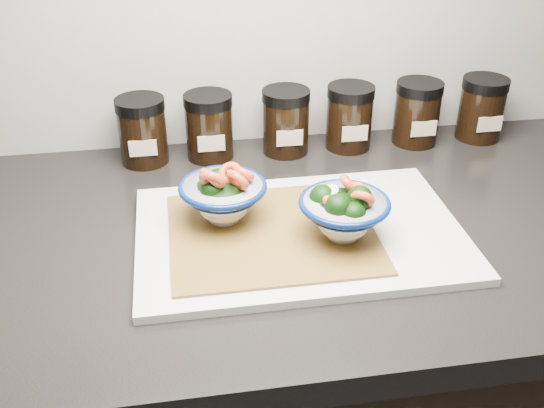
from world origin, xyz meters
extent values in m
cube|color=black|center=(0.00, 1.45, 0.88)|extent=(3.50, 0.60, 0.04)
cube|color=silver|center=(-0.02, 1.42, 0.91)|extent=(0.45, 0.30, 0.01)
cube|color=#A67C31|center=(-0.06, 1.41, 0.91)|extent=(0.28, 0.24, 0.00)
cylinder|color=white|center=(-0.13, 1.46, 0.92)|extent=(0.04, 0.04, 0.01)
ellipsoid|color=white|center=(-0.13, 1.46, 0.93)|extent=(0.07, 0.07, 0.03)
torus|color=#051B55|center=(-0.13, 1.46, 0.97)|extent=(0.12, 0.12, 0.01)
torus|color=#051B55|center=(-0.13, 1.46, 0.96)|extent=(0.10, 0.10, 0.00)
ellipsoid|color=black|center=(-0.13, 1.46, 0.96)|extent=(0.09, 0.09, 0.04)
ellipsoid|color=black|center=(-0.14, 1.44, 0.97)|extent=(0.03, 0.03, 0.03)
cylinder|color=#477233|center=(-0.14, 1.44, 0.96)|extent=(0.01, 0.01, 0.02)
ellipsoid|color=black|center=(-0.13, 1.47, 0.97)|extent=(0.03, 0.03, 0.04)
cylinder|color=#477233|center=(-0.13, 1.47, 0.96)|extent=(0.01, 0.01, 0.02)
ellipsoid|color=black|center=(-0.14, 1.45, 0.97)|extent=(0.03, 0.03, 0.03)
cylinder|color=#477233|center=(-0.14, 1.45, 0.96)|extent=(0.01, 0.01, 0.02)
torus|color=#DD4529|center=(-0.14, 1.44, 0.99)|extent=(0.04, 0.05, 0.05)
torus|color=#DD4529|center=(-0.14, 1.44, 0.99)|extent=(0.04, 0.04, 0.05)
torus|color=#DD4529|center=(-0.10, 1.46, 0.99)|extent=(0.05, 0.05, 0.04)
torus|color=#DD4529|center=(-0.11, 1.46, 0.99)|extent=(0.05, 0.04, 0.05)
torus|color=#DD4529|center=(-0.11, 1.44, 0.99)|extent=(0.04, 0.05, 0.04)
cylinder|color=#CCBC8E|center=(-0.11, 1.46, 0.98)|extent=(0.02, 0.02, 0.01)
cylinder|color=white|center=(0.03, 1.39, 0.92)|extent=(0.04, 0.04, 0.01)
ellipsoid|color=white|center=(0.03, 1.39, 0.93)|extent=(0.07, 0.07, 0.03)
torus|color=#051B55|center=(0.03, 1.39, 0.97)|extent=(0.12, 0.12, 0.01)
torus|color=#051B55|center=(0.03, 1.39, 0.96)|extent=(0.10, 0.10, 0.00)
ellipsoid|color=black|center=(0.03, 1.39, 0.96)|extent=(0.09, 0.09, 0.04)
ellipsoid|color=black|center=(0.00, 1.40, 0.97)|extent=(0.04, 0.04, 0.04)
cylinder|color=#477233|center=(0.00, 1.40, 0.95)|extent=(0.01, 0.01, 0.02)
ellipsoid|color=black|center=(0.05, 1.38, 0.98)|extent=(0.03, 0.03, 0.04)
cylinder|color=#477233|center=(0.05, 1.38, 0.97)|extent=(0.01, 0.01, 0.02)
ellipsoid|color=black|center=(0.02, 1.37, 0.97)|extent=(0.04, 0.04, 0.04)
cylinder|color=#477233|center=(0.02, 1.37, 0.96)|extent=(0.01, 0.01, 0.02)
ellipsoid|color=black|center=(0.03, 1.36, 0.97)|extent=(0.03, 0.03, 0.03)
cylinder|color=#477233|center=(0.03, 1.36, 0.96)|extent=(0.01, 0.01, 0.02)
torus|color=#DD4529|center=(0.04, 1.41, 0.99)|extent=(0.04, 0.05, 0.05)
torus|color=#DD4529|center=(0.01, 1.38, 0.98)|extent=(0.05, 0.05, 0.03)
torus|color=#DD4529|center=(0.05, 1.39, 0.98)|extent=(0.04, 0.05, 0.05)
torus|color=#DD4529|center=(0.05, 1.37, 0.98)|extent=(0.05, 0.04, 0.05)
cylinder|color=#CCBC8E|center=(0.01, 1.40, 0.98)|extent=(0.02, 0.02, 0.01)
cylinder|color=black|center=(-0.24, 1.69, 0.95)|extent=(0.08, 0.08, 0.09)
cylinder|color=black|center=(-0.24, 1.69, 1.00)|extent=(0.08, 0.08, 0.02)
cube|color=#C6B793|center=(-0.24, 1.65, 0.94)|extent=(0.04, 0.00, 0.03)
cylinder|color=black|center=(-0.13, 1.69, 0.95)|extent=(0.08, 0.08, 0.09)
cylinder|color=black|center=(-0.13, 1.69, 1.00)|extent=(0.08, 0.08, 0.02)
cube|color=#C6B793|center=(-0.13, 1.65, 0.94)|extent=(0.04, 0.00, 0.03)
cylinder|color=black|center=(0.01, 1.69, 0.95)|extent=(0.08, 0.08, 0.09)
cylinder|color=black|center=(0.01, 1.69, 1.00)|extent=(0.08, 0.08, 0.02)
cube|color=#C6B793|center=(0.01, 1.65, 0.94)|extent=(0.04, 0.00, 0.03)
cylinder|color=black|center=(0.12, 1.69, 0.95)|extent=(0.08, 0.08, 0.09)
cylinder|color=black|center=(0.12, 1.69, 1.00)|extent=(0.08, 0.08, 0.02)
cube|color=#C6B793|center=(0.12, 1.65, 0.94)|extent=(0.05, 0.00, 0.03)
cylinder|color=black|center=(0.24, 1.69, 0.95)|extent=(0.08, 0.08, 0.09)
cylinder|color=black|center=(0.24, 1.69, 1.00)|extent=(0.08, 0.08, 0.02)
cube|color=#C6B793|center=(0.24, 1.65, 0.94)|extent=(0.05, 0.00, 0.03)
cylinder|color=black|center=(0.36, 1.69, 0.95)|extent=(0.08, 0.08, 0.09)
cylinder|color=black|center=(0.36, 1.69, 1.00)|extent=(0.08, 0.08, 0.02)
cube|color=#C6B793|center=(0.36, 1.65, 0.94)|extent=(0.05, 0.00, 0.03)
camera|label=1|loc=(-0.18, 0.69, 1.40)|focal=42.00mm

